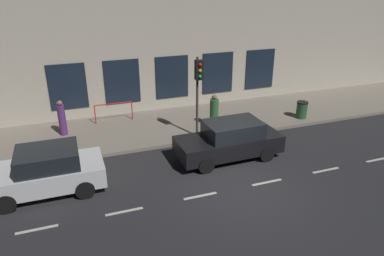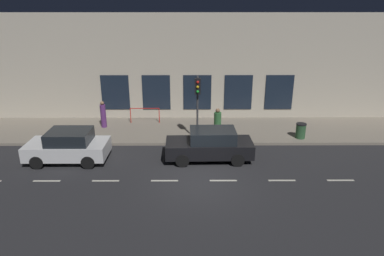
{
  "view_description": "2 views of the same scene",
  "coord_description": "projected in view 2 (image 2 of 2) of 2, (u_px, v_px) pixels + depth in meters",
  "views": [
    {
      "loc": [
        -9.69,
        5.39,
        6.94
      ],
      "look_at": [
        1.74,
        1.28,
        1.78
      ],
      "focal_mm": 33.7,
      "sensor_mm": 36.0,
      "label": 1
    },
    {
      "loc": [
        -13.51,
        0.44,
        7.37
      ],
      "look_at": [
        1.25,
        0.38,
        2.03
      ],
      "focal_mm": 32.25,
      "sensor_mm": 36.0,
      "label": 2
    }
  ],
  "objects": [
    {
      "name": "ground_plane",
      "position": [
        201.0,
        181.0,
        15.22
      ],
      "size": [
        60.0,
        60.0,
        0.0
      ],
      "primitive_type": "plane",
      "color": "#28282B"
    },
    {
      "name": "sidewalk",
      "position": [
        198.0,
        130.0,
        21.07
      ],
      "size": [
        4.5,
        32.0,
        0.15
      ],
      "color": "gray",
      "rests_on": "ground"
    },
    {
      "name": "building_facade",
      "position": [
        197.0,
        68.0,
        22.33
      ],
      "size": [
        0.65,
        32.0,
        6.85
      ],
      "color": "beige",
      "rests_on": "ground"
    },
    {
      "name": "lane_centre_line",
      "position": [
        223.0,
        181.0,
        15.22
      ],
      "size": [
        0.12,
        27.2,
        0.01
      ],
      "color": "beige",
      "rests_on": "ground"
    },
    {
      "name": "traffic_light",
      "position": [
        198.0,
        94.0,
        18.29
      ],
      "size": [
        0.45,
        0.32,
        3.64
      ],
      "color": "#424244",
      "rests_on": "sidewalk"
    },
    {
      "name": "parked_car_0",
      "position": [
        68.0,
        146.0,
        16.9
      ],
      "size": [
        1.98,
        3.9,
        1.58
      ],
      "rotation": [
        0.0,
        0.0,
        0.0
      ],
      "color": "silver",
      "rests_on": "ground"
    },
    {
      "name": "parked_car_2",
      "position": [
        210.0,
        145.0,
        17.04
      ],
      "size": [
        1.87,
        4.3,
        1.58
      ],
      "rotation": [
        0.0,
        0.0,
        0.02
      ],
      "color": "black",
      "rests_on": "ground"
    },
    {
      "name": "pedestrian_0",
      "position": [
        103.0,
        115.0,
        21.13
      ],
      "size": [
        0.38,
        0.38,
        1.65
      ],
      "rotation": [
        0.0,
        0.0,
        6.13
      ],
      "color": "#5B2D70",
      "rests_on": "sidewalk"
    },
    {
      "name": "pedestrian_1",
      "position": [
        217.0,
        123.0,
        19.83
      ],
      "size": [
        0.59,
        0.59,
        1.61
      ],
      "rotation": [
        0.0,
        0.0,
        5.56
      ],
      "color": "#336B38",
      "rests_on": "sidewalk"
    },
    {
      "name": "trash_bin",
      "position": [
        301.0,
        131.0,
        19.5
      ],
      "size": [
        0.57,
        0.57,
        0.86
      ],
      "color": "#2D5633",
      "rests_on": "sidewalk"
    },
    {
      "name": "red_railing",
      "position": [
        145.0,
        112.0,
        21.94
      ],
      "size": [
        0.05,
        1.88,
        0.97
      ],
      "color": "red",
      "rests_on": "sidewalk"
    }
  ]
}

